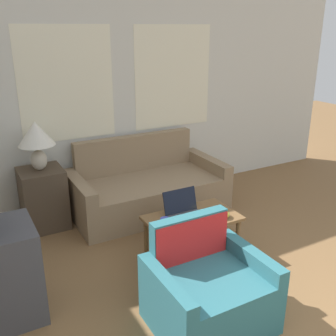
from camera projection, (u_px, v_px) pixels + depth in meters
name	position (u px, v px, depth m)	size (l,w,h in m)	color
wall_back	(130.00, 99.00, 4.95)	(6.59, 0.06, 2.60)	silver
couch	(146.00, 189.00, 4.90)	(1.87, 0.93, 0.87)	#937A5B
armchair	(206.00, 292.00, 3.00)	(0.86, 0.71, 0.80)	#2D6B75
side_table	(43.00, 198.00, 4.43)	(0.47, 0.47, 0.69)	#4C3D2D
table_lamp	(36.00, 137.00, 4.19)	(0.39, 0.39, 0.54)	beige
coffee_table	(192.00, 222.00, 3.83)	(0.89, 0.54, 0.43)	brown
laptop	(185.00, 211.00, 3.80)	(0.36, 0.30, 0.24)	#47474C
cup_navy	(165.00, 223.00, 3.58)	(0.09, 0.09, 0.10)	#191E4C
snack_bowl	(222.00, 214.00, 3.79)	(0.14, 0.14, 0.06)	gold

